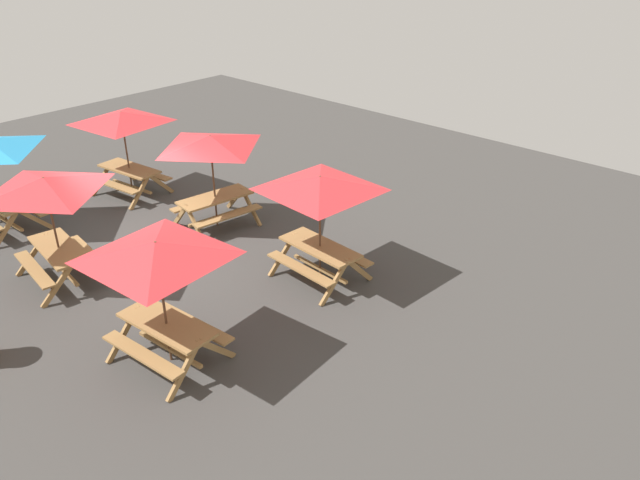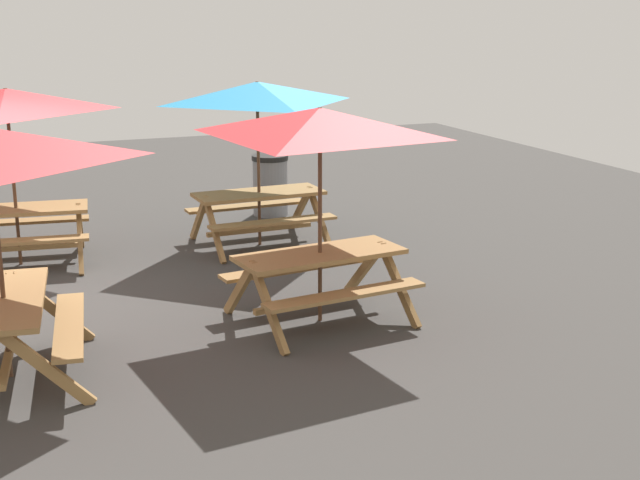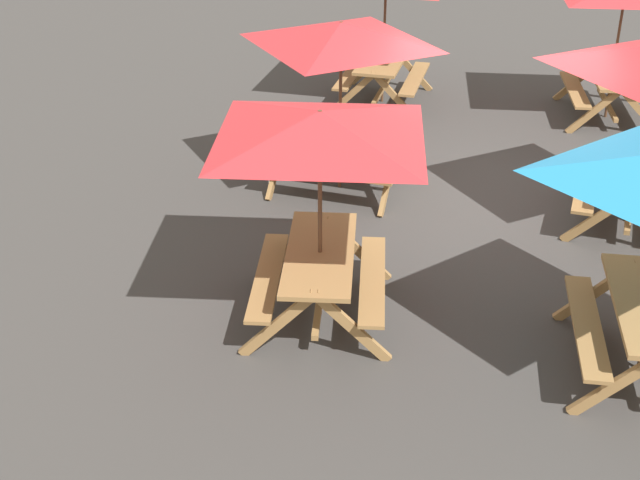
{
  "view_description": "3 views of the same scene",
  "coord_description": "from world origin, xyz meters",
  "px_view_note": "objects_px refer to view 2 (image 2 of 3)",
  "views": [
    {
      "loc": [
        -11.2,
        6.44,
        6.83
      ],
      "look_at": [
        -3.59,
        -1.87,
        0.9
      ],
      "focal_mm": 35.0,
      "sensor_mm": 36.0,
      "label": 1
    },
    {
      "loc": [
        -0.22,
        -10.13,
        3.32
      ],
      "look_at": [
        3.18,
        -1.68,
        0.9
      ],
      "focal_mm": 50.0,
      "sensor_mm": 36.0,
      "label": 2
    },
    {
      "loc": [
        11.04,
        -0.18,
        5.25
      ],
      "look_at": [
        3.18,
        -1.68,
        0.9
      ],
      "focal_mm": 50.0,
      "sensor_mm": 36.0,
      "label": 3
    }
  ],
  "objects_px": {
    "picnic_table_2": "(320,138)",
    "picnic_table_5": "(7,113)",
    "picnic_table_1": "(257,104)",
    "trash_bin_gray": "(270,185)"
  },
  "relations": [
    {
      "from": "picnic_table_1",
      "to": "picnic_table_2",
      "type": "height_order",
      "value": "same"
    },
    {
      "from": "picnic_table_1",
      "to": "trash_bin_gray",
      "type": "relative_size",
      "value": 2.38
    },
    {
      "from": "picnic_table_2",
      "to": "picnic_table_5",
      "type": "xyz_separation_m",
      "value": [
        -2.86,
        3.46,
        0.0
      ]
    },
    {
      "from": "picnic_table_2",
      "to": "trash_bin_gray",
      "type": "xyz_separation_m",
      "value": [
        1.12,
        4.95,
        -1.49
      ]
    },
    {
      "from": "picnic_table_2",
      "to": "picnic_table_1",
      "type": "bearing_deg",
      "value": 76.43
    },
    {
      "from": "trash_bin_gray",
      "to": "picnic_table_5",
      "type": "bearing_deg",
      "value": -159.58
    },
    {
      "from": "picnic_table_1",
      "to": "picnic_table_2",
      "type": "relative_size",
      "value": 0.83
    },
    {
      "from": "picnic_table_2",
      "to": "picnic_table_5",
      "type": "height_order",
      "value": "same"
    },
    {
      "from": "picnic_table_1",
      "to": "picnic_table_5",
      "type": "bearing_deg",
      "value": 173.75
    },
    {
      "from": "picnic_table_1",
      "to": "trash_bin_gray",
      "type": "xyz_separation_m",
      "value": [
        0.75,
        1.71,
        -1.49
      ]
    }
  ]
}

